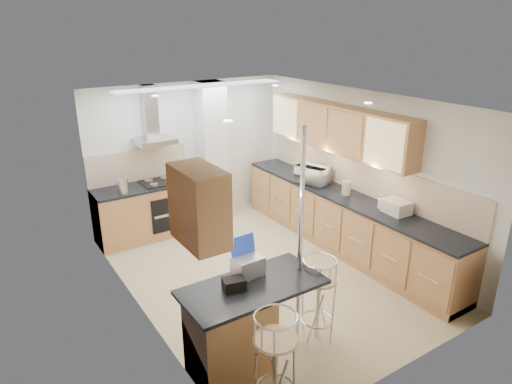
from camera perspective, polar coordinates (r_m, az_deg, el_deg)
ground at (r=6.75m, az=1.02°, el=-10.10°), size 4.80×4.80×0.00m
room_shell at (r=6.58m, az=1.62°, el=3.77°), size 3.64×4.84×2.51m
right_counter at (r=7.39m, az=10.75°, el=-3.61°), size 0.63×4.40×0.92m
back_counter at (r=7.86m, az=-13.42°, el=-2.31°), size 1.70×0.63×0.92m
peninsula at (r=4.96m, az=-0.41°, el=-16.14°), size 1.47×0.72×0.94m
microwave at (r=7.60m, az=7.18°, el=2.21°), size 0.51×0.62×0.30m
laptop at (r=4.81m, az=-1.04°, el=-9.26°), size 0.31×0.24×0.21m
bag at (r=4.61m, az=-2.76°, el=-11.40°), size 0.25×0.20×0.12m
bar_stool_near at (r=4.43m, az=2.40°, el=-20.59°), size 0.53×0.53×1.04m
bar_stool_end at (r=5.33m, az=7.79°, el=-13.09°), size 0.45×0.45×1.00m
jar_a at (r=8.08m, az=5.53°, el=2.94°), size 0.14×0.14×0.18m
jar_b at (r=7.55m, az=7.85°, el=1.38°), size 0.14×0.14×0.13m
jar_c at (r=7.18m, az=11.24°, el=0.53°), size 0.14×0.14×0.22m
jar_d at (r=6.79m, az=15.41°, el=-1.40°), size 0.12×0.12×0.14m
bread_bin at (r=6.66m, az=17.18°, el=-1.78°), size 0.30×0.37×0.19m
kettle at (r=7.37m, az=-16.25°, el=0.70°), size 0.16×0.16×0.24m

